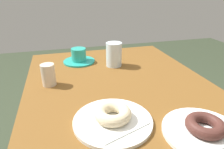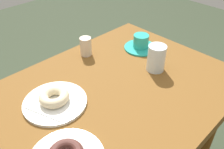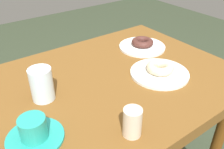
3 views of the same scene
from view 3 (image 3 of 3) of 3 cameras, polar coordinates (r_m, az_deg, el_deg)
name	(u,v)px [view 3 (image 3 of 3)]	position (r m, az deg, el deg)	size (l,w,h in m)	color
table	(107,97)	(0.94, -1.14, -5.37)	(0.99, 0.71, 0.73)	brown
plate_sugar_ring	(159,73)	(0.94, 11.08, 0.32)	(0.22, 0.22, 0.01)	white
napkin_sugar_ring	(160,72)	(0.94, 11.12, 0.67)	(0.14, 0.14, 0.00)	white
donut_sugar_ring	(160,67)	(0.93, 11.24, 1.63)	(0.10, 0.10, 0.03)	beige
plate_chocolate_ring	(142,47)	(1.14, 7.08, 6.50)	(0.21, 0.21, 0.01)	white
napkin_chocolate_ring	(142,45)	(1.14, 7.11, 6.80)	(0.13, 0.13, 0.00)	white
donut_chocolate_ring	(142,42)	(1.13, 7.16, 7.55)	(0.10, 0.10, 0.03)	#4A2620
water_glass	(42,84)	(0.80, -16.20, -2.23)	(0.07, 0.07, 0.11)	silver
coffee_cup	(34,131)	(0.68, -17.89, -12.58)	(0.15, 0.15, 0.07)	teal
sugar_jar	(132,122)	(0.66, 4.80, -11.11)	(0.05, 0.05, 0.08)	beige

